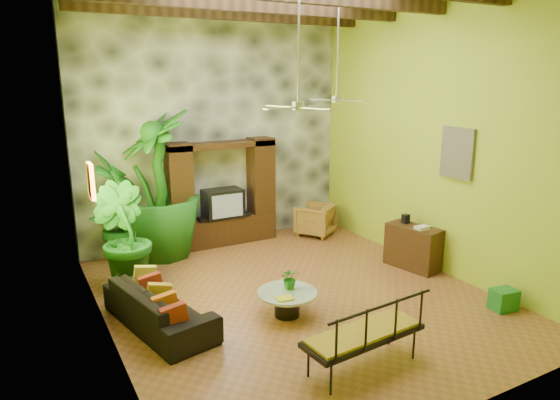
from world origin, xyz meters
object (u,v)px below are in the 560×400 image
tall_plant_a (118,207)px  tall_plant_b (122,237)px  coffee_table (287,300)px  sofa (159,306)px  tall_plant_c (158,185)px  wicker_armchair (315,219)px  iron_bench (367,332)px  green_bin (504,299)px  side_console (413,247)px  ceiling_fan_back (337,88)px  ceiling_fan_front (298,92)px  entertainment_center (222,201)px

tall_plant_a → tall_plant_b: size_ratio=1.19×
tall_plant_a → coffee_table: size_ratio=2.41×
sofa → tall_plant_c: size_ratio=0.71×
wicker_armchair → iron_bench: (-2.46, -5.03, 0.17)m
wicker_armchair → green_bin: (0.52, -4.73, -0.20)m
side_console → tall_plant_c: bearing=131.8°
tall_plant_c → iron_bench: bearing=-78.7°
tall_plant_a → tall_plant_c: bearing=-8.5°
ceiling_fan_back → sofa: (-3.90, -1.15, -3.09)m
ceiling_fan_front → side_console: (2.85, 0.40, -2.99)m
iron_bench → green_bin: size_ratio=4.32×
wicker_armchair → iron_bench: 5.60m
tall_plant_a → tall_plant_c: tall_plant_c is taller
tall_plant_a → ceiling_fan_back: bearing=-27.1°
sofa → tall_plant_b: 1.78m
wicker_armchair → green_bin: wicker_armchair is taller
ceiling_fan_front → green_bin: 4.62m
tall_plant_a → coffee_table: 4.20m
coffee_table → sofa: bearing=161.1°
ceiling_fan_back → coffee_table: size_ratio=2.01×
entertainment_center → green_bin: 5.89m
tall_plant_a → green_bin: size_ratio=5.73×
entertainment_center → tall_plant_c: tall_plant_c is taller
entertainment_center → tall_plant_a: entertainment_center is taller
wicker_armchair → tall_plant_b: tall_plant_b is taller
entertainment_center → tall_plant_a: (-2.22, 0.01, 0.15)m
wicker_armchair → green_bin: size_ratio=2.06×
green_bin → entertainment_center: bearing=117.0°
green_bin → iron_bench: bearing=-174.3°
sofa → side_console: (4.95, -0.05, 0.10)m
sofa → tall_plant_a: (0.08, 3.10, 0.80)m
side_console → ceiling_fan_back: bearing=119.7°
coffee_table → side_console: 3.18m
entertainment_center → sofa: (-2.30, -3.09, -0.65)m
ceiling_fan_front → tall_plant_b: size_ratio=0.99×
ceiling_fan_front → coffee_table: (-0.28, -0.18, -3.15)m
coffee_table → green_bin: coffee_table is taller
tall_plant_c → green_bin: (4.06, -5.09, -1.33)m
tall_plant_b → iron_bench: tall_plant_b is taller
iron_bench → entertainment_center: bearing=81.7°
tall_plant_a → side_console: 5.84m
tall_plant_c → coffee_table: bearing=-75.4°
sofa → iron_bench: (1.96, -2.40, 0.22)m
sofa → wicker_armchair: wicker_armchair is taller
side_console → green_bin: bearing=-101.6°
tall_plant_c → iron_bench: size_ratio=1.78×
coffee_table → tall_plant_a: bearing=115.0°
tall_plant_b → coffee_table: tall_plant_b is taller
tall_plant_a → tall_plant_b: bearing=-99.0°
wicker_armchair → iron_bench: bearing=29.4°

